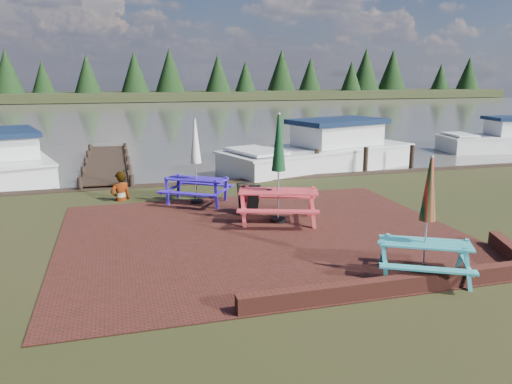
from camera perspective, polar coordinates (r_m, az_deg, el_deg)
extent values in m
plane|color=black|center=(10.54, 2.39, -6.61)|extent=(120.00, 120.00, 0.00)
cube|color=#371911|center=(11.44, 0.83, -4.92)|extent=(9.00, 7.50, 0.02)
cube|color=#4C1E16|center=(8.91, 17.14, -10.01)|extent=(6.00, 0.22, 0.30)
cube|color=#4C1E16|center=(11.16, 27.15, -6.15)|extent=(0.82, 1.77, 0.30)
cube|color=#423F39|center=(46.65, -12.02, 8.60)|extent=(120.00, 60.00, 0.02)
cube|color=black|center=(75.54, -13.62, 10.59)|extent=(120.00, 10.00, 1.20)
cube|color=teal|center=(9.42, 18.76, -5.57)|extent=(1.69, 1.29, 0.04)
cube|color=teal|center=(8.95, 19.05, -8.34)|extent=(1.50, 0.93, 0.04)
cube|color=teal|center=(10.07, 18.29, -5.86)|extent=(1.50, 0.93, 0.04)
cube|color=teal|center=(9.47, 14.45, -7.27)|extent=(0.71, 1.25, 0.65)
cube|color=teal|center=(9.64, 22.71, -7.55)|extent=(0.71, 1.25, 0.65)
cylinder|color=black|center=(9.63, 18.49, -9.00)|extent=(0.32, 0.32, 0.09)
cylinder|color=#B2B2B7|center=(9.29, 18.97, -2.94)|extent=(0.03, 0.03, 2.21)
cone|color=red|center=(9.17, 19.21, 0.24)|extent=(0.28, 0.28, 1.10)
cube|color=#C7333B|center=(12.24, 2.56, 0.08)|extent=(2.06, 1.32, 0.04)
cube|color=#C7333B|center=(11.61, 2.54, -2.23)|extent=(1.90, 0.85, 0.04)
cube|color=#C7333B|center=(13.02, 2.56, -0.52)|extent=(1.90, 0.85, 0.04)
cube|color=#C7333B|center=(12.36, -1.32, -1.66)|extent=(0.61, 1.61, 0.79)
cube|color=#C7333B|center=(12.36, 6.41, -1.74)|extent=(0.61, 1.61, 0.79)
cylinder|color=black|center=(12.43, 2.53, -3.23)|extent=(0.38, 0.38, 0.11)
cylinder|color=#B2B2B7|center=(12.13, 2.59, 2.58)|extent=(0.04, 0.04, 2.67)
cone|color=#0E3619|center=(12.02, 2.62, 5.58)|extent=(0.34, 0.34, 1.33)
cube|color=#2F17AF|center=(14.17, -6.83, 1.47)|extent=(1.80, 1.50, 0.04)
cube|color=#2F17AF|center=(13.65, -7.91, -0.20)|extent=(1.56, 1.13, 0.04)
cube|color=#2F17AF|center=(14.80, -5.78, 0.92)|extent=(1.56, 1.13, 0.04)
cube|color=#2F17AF|center=(14.56, -9.47, 0.28)|extent=(0.88, 1.29, 0.71)
cube|color=#2F17AF|center=(13.96, -4.01, -0.13)|extent=(0.88, 1.29, 0.71)
cylinder|color=black|center=(14.31, -6.76, -1.11)|extent=(0.34, 0.34, 0.10)
cylinder|color=#B2B2B7|center=(14.08, -6.89, 3.41)|extent=(0.03, 0.03, 2.38)
cone|color=silver|center=(13.99, -6.95, 5.72)|extent=(0.31, 0.31, 1.19)
cube|color=black|center=(12.85, -0.71, -0.97)|extent=(0.54, 0.30, 0.83)
cube|color=black|center=(13.11, -1.02, -0.68)|extent=(0.54, 0.30, 0.83)
cube|color=black|center=(12.89, -0.87, 0.90)|extent=(0.51, 0.13, 0.03)
cube|color=black|center=(21.20, -16.63, 3.33)|extent=(1.60, 9.00, 0.06)
cube|color=black|center=(21.22, -18.66, 3.33)|extent=(0.08, 9.00, 0.08)
cube|color=black|center=(21.19, -14.61, 3.59)|extent=(0.08, 9.00, 0.08)
cylinder|color=black|center=(16.86, -19.41, -0.10)|extent=(0.16, 0.16, 1.00)
cylinder|color=black|center=(16.82, -13.98, 0.24)|extent=(0.16, 0.16, 1.00)
cube|color=silver|center=(21.26, -26.39, 2.53)|extent=(4.12, 7.17, 0.97)
cube|color=silver|center=(21.19, -26.53, 3.87)|extent=(4.21, 7.31, 0.08)
cube|color=silver|center=(20.32, -26.43, 4.86)|extent=(2.40, 3.21, 0.82)
cube|color=black|center=(20.27, -26.57, 6.16)|extent=(2.70, 3.65, 0.17)
cube|color=silver|center=(23.72, -27.21, 4.97)|extent=(2.24, 1.72, 0.10)
cube|color=silver|center=(20.29, 7.18, 3.45)|extent=(8.45, 5.05, 1.06)
cube|color=silver|center=(20.21, 7.22, 4.99)|extent=(8.62, 5.15, 0.09)
cube|color=silver|center=(20.77, 9.29, 6.57)|extent=(3.80, 2.91, 0.90)
cube|color=black|center=(20.72, 9.34, 7.97)|extent=(4.32, 3.27, 0.19)
cube|color=silver|center=(18.38, -0.01, 4.71)|extent=(2.08, 2.68, 0.11)
cube|color=silver|center=(28.00, 26.13, 4.80)|extent=(6.14, 2.78, 0.91)
cube|color=silver|center=(27.95, 26.23, 5.76)|extent=(6.26, 2.83, 0.07)
cube|color=silver|center=(26.70, 22.27, 6.10)|extent=(1.27, 1.90, 0.09)
imported|color=gray|center=(14.89, -15.36, 2.22)|extent=(0.73, 0.61, 1.69)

